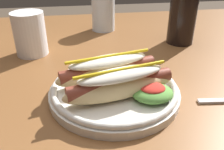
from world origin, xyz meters
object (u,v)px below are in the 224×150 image
Objects in this scene: water_cup at (103,12)px; extra_cup at (30,34)px; hot_dog_plate at (116,84)px; soda_cup at (182,20)px.

water_cup reaches higher than extra_cup.
extra_cup is (-0.19, 0.24, 0.03)m from hot_dog_plate.
extra_cup is (-0.43, -0.02, -0.01)m from soda_cup.
hot_dog_plate is at bearing -93.74° from water_cup.
water_cup is (0.03, 0.42, 0.04)m from hot_dog_plate.
extra_cup is at bearing -140.25° from water_cup.
water_cup is (-0.21, 0.16, -0.00)m from soda_cup.
water_cup is at bearing 39.75° from extra_cup.
water_cup is 0.28m from extra_cup.
extra_cup is (-0.21, -0.18, -0.01)m from water_cup.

